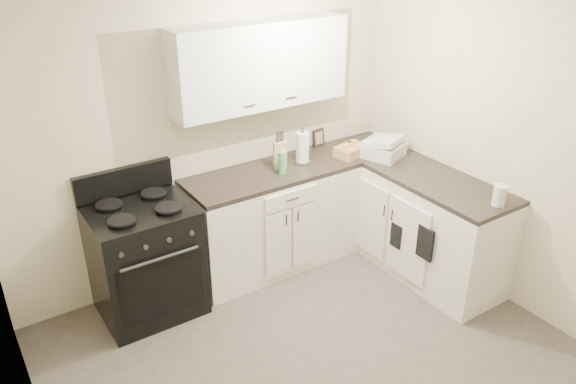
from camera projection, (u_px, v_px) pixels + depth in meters
floor at (335, 378)px, 3.97m from camera, size 3.60×3.60×0.00m
ceiling at (353, 11)px, 2.86m from camera, size 3.60×3.60×0.00m
wall_back at (210, 137)px, 4.76m from camera, size 3.60×0.00×3.60m
wall_right at (526, 161)px, 4.30m from camera, size 0.00×3.60×3.60m
wall_left at (28, 334)px, 2.52m from camera, size 0.00×3.60×3.60m
base_cabinets_back at (272, 220)px, 5.10m from camera, size 1.55×0.60×0.90m
base_cabinets_right at (409, 218)px, 5.14m from camera, size 0.60×1.90×0.90m
countertop_back at (272, 173)px, 4.89m from camera, size 1.55×0.60×0.04m
countertop_right at (414, 171)px, 4.94m from camera, size 0.60×1.90×0.04m
upper_cabinets at (261, 65)px, 4.60m from camera, size 1.55×0.30×0.70m
stove at (146, 261)px, 4.48m from camera, size 0.78×0.67×0.95m
knife_block at (280, 154)px, 4.91m from camera, size 0.14×0.14×0.24m
paper_towel at (302, 148)px, 5.00m from camera, size 0.15×0.15×0.28m
soap_bottle at (282, 163)px, 4.79m from camera, size 0.09×0.09×0.20m
picture_frame at (319, 138)px, 5.38m from camera, size 0.14×0.06×0.17m
wicker_basket at (351, 151)px, 5.17m from camera, size 0.33×0.26×0.10m
countertop_grill at (384, 150)px, 5.15m from camera, size 0.43×0.41×0.12m
glass_jar at (499, 195)px, 4.27m from camera, size 0.11×0.11×0.16m
oven_mitt_near at (425, 243)px, 4.57m from camera, size 0.02×0.16×0.28m
oven_mitt_far at (396, 236)px, 4.86m from camera, size 0.02×0.13×0.22m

